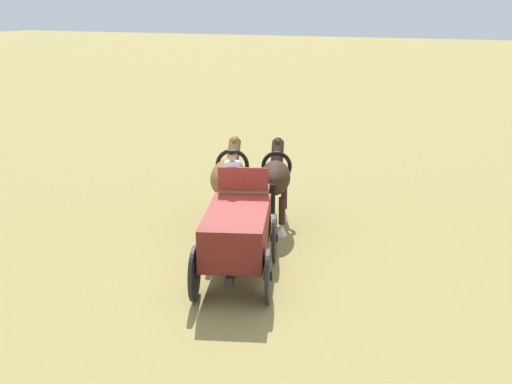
% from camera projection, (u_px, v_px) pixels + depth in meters
% --- Properties ---
extents(ground_plane, '(220.00, 220.00, 0.00)m').
position_uv_depth(ground_plane, '(237.00, 278.00, 14.63)').
color(ground_plane, '#9E8C4C').
extents(show_wagon, '(5.72, 2.74, 2.63)m').
position_uv_depth(show_wagon, '(238.00, 230.00, 14.47)').
color(show_wagon, maroon).
rests_on(show_wagon, ground).
extents(draft_horse_near, '(3.07, 1.61, 2.24)m').
position_uv_depth(draft_horse_near, '(229.00, 178.00, 17.90)').
color(draft_horse_near, brown).
rests_on(draft_horse_near, ground).
extents(draft_horse_off, '(2.95, 1.50, 2.24)m').
position_uv_depth(draft_horse_off, '(275.00, 179.00, 17.81)').
color(draft_horse_off, '#331E14').
rests_on(draft_horse_off, ground).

